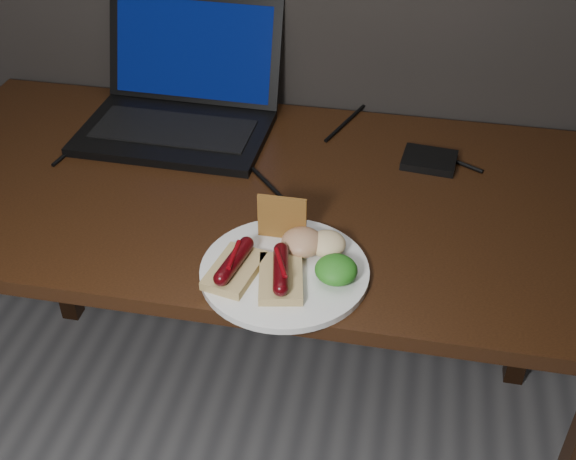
# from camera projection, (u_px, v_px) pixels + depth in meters

# --- Properties ---
(desk) EXTENTS (1.40, 0.70, 0.75)m
(desk) POSITION_uv_depth(u_px,v_px,m) (252.00, 223.00, 1.46)
(desk) COLOR #341C0D
(desk) RESTS_ON ground
(laptop) EXTENTS (0.41, 0.35, 0.25)m
(laptop) POSITION_uv_depth(u_px,v_px,m) (181.00, 102.00, 1.58)
(laptop) COLOR black
(laptop) RESTS_ON desk
(hard_drive) EXTENTS (0.12, 0.10, 0.02)m
(hard_drive) POSITION_uv_depth(u_px,v_px,m) (429.00, 160.00, 1.47)
(hard_drive) COLOR black
(hard_drive) RESTS_ON desk
(desk_cables) EXTENTS (0.86, 0.44, 0.01)m
(desk_cables) POSITION_uv_depth(u_px,v_px,m) (275.00, 146.00, 1.52)
(desk_cables) COLOR black
(desk_cables) RESTS_ON desk
(plate) EXTENTS (0.35, 0.35, 0.01)m
(plate) POSITION_uv_depth(u_px,v_px,m) (285.00, 271.00, 1.20)
(plate) COLOR silver
(plate) RESTS_ON desk
(bread_sausage_left) EXTENTS (0.09, 0.13, 0.04)m
(bread_sausage_left) POSITION_uv_depth(u_px,v_px,m) (234.00, 266.00, 1.18)
(bread_sausage_left) COLOR #CDB978
(bread_sausage_left) RESTS_ON plate
(bread_sausage_center) EXTENTS (0.09, 0.13, 0.04)m
(bread_sausage_center) POSITION_uv_depth(u_px,v_px,m) (281.00, 274.00, 1.16)
(bread_sausage_center) COLOR #CDB978
(bread_sausage_center) RESTS_ON plate
(crispbread) EXTENTS (0.08, 0.01, 0.08)m
(crispbread) POSITION_uv_depth(u_px,v_px,m) (282.00, 218.00, 1.24)
(crispbread) COLOR #AA6F2E
(crispbread) RESTS_ON plate
(salad_greens) EXTENTS (0.07, 0.07, 0.04)m
(salad_greens) POSITION_uv_depth(u_px,v_px,m) (336.00, 270.00, 1.16)
(salad_greens) COLOR #115511
(salad_greens) RESTS_ON plate
(salsa_mound) EXTENTS (0.07, 0.07, 0.04)m
(salsa_mound) POSITION_uv_depth(u_px,v_px,m) (302.00, 242.00, 1.22)
(salsa_mound) COLOR maroon
(salsa_mound) RESTS_ON plate
(coleslaw_mound) EXTENTS (0.06, 0.06, 0.04)m
(coleslaw_mound) POSITION_uv_depth(u_px,v_px,m) (327.00, 244.00, 1.22)
(coleslaw_mound) COLOR silver
(coleslaw_mound) RESTS_ON plate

